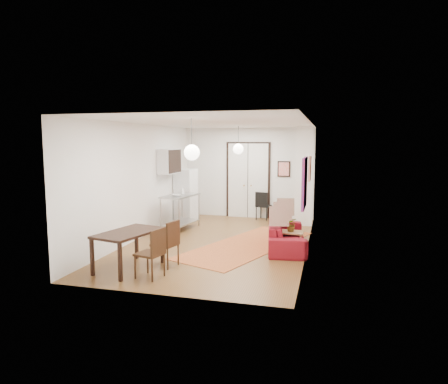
% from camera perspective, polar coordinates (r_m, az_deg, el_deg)
% --- Properties ---
extents(floor, '(7.00, 7.00, 0.00)m').
position_cam_1_polar(floor, '(9.86, -0.60, -7.23)').
color(floor, brown).
rests_on(floor, ground).
extents(ceiling, '(4.20, 7.00, 0.02)m').
position_cam_1_polar(ceiling, '(9.56, -0.62, 9.86)').
color(ceiling, silver).
rests_on(ceiling, wall_back).
extents(wall_back, '(4.20, 0.02, 2.90)m').
position_cam_1_polar(wall_back, '(12.99, 3.49, 2.74)').
color(wall_back, white).
rests_on(wall_back, floor).
extents(wall_front, '(4.20, 0.02, 2.90)m').
position_cam_1_polar(wall_front, '(6.32, -9.06, -2.03)').
color(wall_front, white).
rests_on(wall_front, floor).
extents(wall_left, '(0.02, 7.00, 2.90)m').
position_cam_1_polar(wall_left, '(10.35, -11.89, 1.47)').
color(wall_left, white).
rests_on(wall_left, floor).
extents(wall_right, '(0.02, 7.00, 2.90)m').
position_cam_1_polar(wall_right, '(9.27, 12.01, 0.81)').
color(wall_right, white).
rests_on(wall_right, floor).
extents(double_doors, '(1.44, 0.06, 2.50)m').
position_cam_1_polar(double_doors, '(12.97, 3.45, 1.62)').
color(double_doors, white).
rests_on(double_doors, wall_back).
extents(stub_partition, '(0.50, 0.10, 2.90)m').
position_cam_1_polar(stub_partition, '(11.82, 11.42, 2.17)').
color(stub_partition, white).
rests_on(stub_partition, floor).
extents(wall_cabinet, '(0.35, 1.00, 0.70)m').
position_cam_1_polar(wall_cabinet, '(11.61, -7.83, 4.38)').
color(wall_cabinet, silver).
rests_on(wall_cabinet, wall_left).
extents(painting_popart, '(0.05, 1.00, 1.00)m').
position_cam_1_polar(painting_popart, '(8.01, 11.42, 1.29)').
color(painting_popart, red).
rests_on(painting_popart, wall_right).
extents(painting_abstract, '(0.05, 0.50, 0.60)m').
position_cam_1_polar(painting_abstract, '(10.04, 12.15, 3.29)').
color(painting_abstract, beige).
rests_on(painting_abstract, wall_right).
extents(poster_back, '(0.40, 0.03, 0.50)m').
position_cam_1_polar(poster_back, '(12.78, 8.54, 3.27)').
color(poster_back, red).
rests_on(poster_back, wall_back).
extents(print_left, '(0.03, 0.44, 0.54)m').
position_cam_1_polar(print_left, '(12.12, -7.58, 4.74)').
color(print_left, '#95633E').
rests_on(print_left, wall_left).
extents(pendant_back, '(0.30, 0.30, 0.80)m').
position_cam_1_polar(pendant_back, '(11.49, 2.05, 6.17)').
color(pendant_back, white).
rests_on(pendant_back, ceiling).
extents(pendant_front, '(0.30, 0.30, 0.80)m').
position_cam_1_polar(pendant_front, '(7.64, -4.62, 5.65)').
color(pendant_front, white).
rests_on(pendant_front, ceiling).
extents(kilim_rug, '(2.87, 4.34, 0.01)m').
position_cam_1_polar(kilim_rug, '(9.65, 3.43, -7.53)').
color(kilim_rug, '#B55E2D').
rests_on(kilim_rug, floor).
extents(sofa, '(1.11, 2.20, 0.61)m').
position_cam_1_polar(sofa, '(9.43, 8.90, -6.06)').
color(sofa, maroon).
rests_on(sofa, floor).
extents(coffee_table, '(0.78, 0.45, 0.34)m').
position_cam_1_polar(coffee_table, '(9.66, 9.00, -5.81)').
color(coffee_table, '#A67C4E').
rests_on(coffee_table, floor).
extents(potted_plant, '(0.31, 0.27, 0.33)m').
position_cam_1_polar(potted_plant, '(9.61, 9.62, -4.60)').
color(potted_plant, '#37632C').
rests_on(potted_plant, coffee_table).
extents(kitchen_counter, '(0.81, 1.35, 0.98)m').
position_cam_1_polar(kitchen_counter, '(11.27, -6.24, -2.10)').
color(kitchen_counter, '#ACAEB0').
rests_on(kitchen_counter, floor).
extents(bowl, '(0.27, 0.27, 0.06)m').
position_cam_1_polar(bowl, '(10.94, -6.83, -0.47)').
color(bowl, silver).
rests_on(bowl, kitchen_counter).
extents(soap_bottle, '(0.11, 0.11, 0.20)m').
position_cam_1_polar(soap_bottle, '(11.45, -6.05, 0.26)').
color(soap_bottle, '#518BB1').
rests_on(soap_bottle, kitchen_counter).
extents(fridge, '(0.64, 0.64, 1.62)m').
position_cam_1_polar(fridge, '(12.46, -5.46, -0.44)').
color(fridge, white).
rests_on(fridge, floor).
extents(dining_table, '(1.04, 1.47, 0.74)m').
position_cam_1_polar(dining_table, '(7.93, -13.48, -6.09)').
color(dining_table, black).
rests_on(dining_table, floor).
extents(dining_chair_near, '(0.52, 0.66, 0.92)m').
position_cam_1_polar(dining_chair_near, '(8.09, -8.19, -6.63)').
color(dining_chair_near, '#331F10').
rests_on(dining_chair_near, floor).
extents(dining_chair_far, '(0.52, 0.66, 0.92)m').
position_cam_1_polar(dining_chair_far, '(7.47, -10.30, -7.84)').
color(dining_chair_far, '#331F10').
rests_on(dining_chair_far, floor).
extents(black_side_chair, '(0.50, 0.50, 0.90)m').
position_cam_1_polar(black_side_chair, '(12.74, 5.76, -1.57)').
color(black_side_chair, black).
rests_on(black_side_chair, floor).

